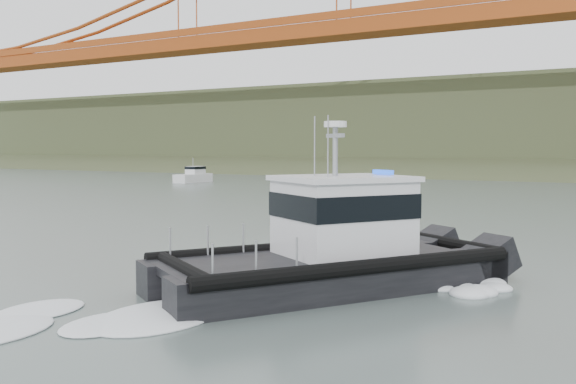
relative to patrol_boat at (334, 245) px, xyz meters
The scene contains 3 objects.
ground 5.10m from the patrol_boat, 138.05° to the right, with size 400.00×400.00×0.00m, color #495753.
patrol_boat is the anchor object (origin of this frame).
motorboat 61.86m from the patrol_boat, 132.51° to the left, with size 2.05×5.74×3.13m.
Camera 1 is at (12.20, -14.08, 4.26)m, focal length 40.00 mm.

